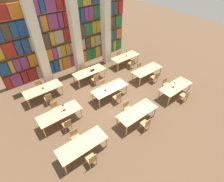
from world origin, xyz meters
TOP-DOWN VIEW (x-y plane):
  - ground_plane at (0.00, 0.00)m, footprint 40.00×40.00m
  - bookshelf_bank at (-0.00, 5.02)m, footprint 10.43×0.35m
  - pillar_left at (-2.58, 3.82)m, footprint 0.55×0.55m
  - pillar_center at (0.00, 3.82)m, footprint 0.55×0.55m
  - pillar_right at (2.58, 3.82)m, footprint 0.55×0.55m
  - reading_table_0 at (-3.46, -2.46)m, footprint 2.36×0.94m
  - chair_0 at (-3.44, -3.21)m, footprint 0.42×0.40m
  - chair_1 at (-3.44, -1.71)m, footprint 0.42×0.40m
  - reading_table_1 at (-0.03, -2.54)m, footprint 2.36×0.94m
  - chair_2 at (-0.08, -3.30)m, footprint 0.42×0.40m
  - chair_3 at (-0.08, -1.79)m, footprint 0.42×0.40m
  - reading_table_2 at (3.51, -2.47)m, footprint 2.36×0.94m
  - chair_4 at (3.52, -3.22)m, footprint 0.42×0.40m
  - chair_5 at (3.52, -1.71)m, footprint 0.42×0.40m
  - desk_lamp_0 at (3.29, -2.43)m, footprint 0.14×0.14m
  - reading_table_3 at (-3.45, -0.02)m, footprint 2.36×0.94m
  - chair_6 at (-3.42, -0.78)m, footprint 0.42×0.40m
  - chair_7 at (-3.42, 0.73)m, footprint 0.42×0.40m
  - desk_lamp_1 at (-3.15, -0.01)m, footprint 0.14×0.14m
  - reading_table_4 at (0.02, 0.00)m, footprint 2.36×0.94m
  - chair_8 at (0.04, -0.75)m, footprint 0.42×0.40m
  - chair_9 at (0.04, 0.76)m, footprint 0.42×0.40m
  - desk_lamp_2 at (-0.36, -0.03)m, footprint 0.14×0.14m
  - reading_table_5 at (3.49, 0.03)m, footprint 2.36×0.94m
  - chair_10 at (3.53, -0.72)m, footprint 0.42×0.40m
  - chair_11 at (3.53, 0.78)m, footprint 0.42×0.40m
  - reading_table_6 at (-3.40, 2.56)m, footprint 2.36×0.94m
  - chair_12 at (-3.40, 1.81)m, footprint 0.42×0.40m
  - chair_13 at (-3.40, 3.32)m, footprint 0.42×0.40m
  - desk_lamp_3 at (-3.36, 2.58)m, footprint 0.14×0.14m
  - reading_table_7 at (-0.00, 2.44)m, footprint 2.36×0.94m
  - chair_14 at (0.01, 1.68)m, footprint 0.42×0.40m
  - chair_15 at (0.01, 3.19)m, footprint 0.42×0.40m
  - desk_lamp_4 at (0.13, 2.41)m, footprint 0.14×0.14m
  - laptop at (0.17, 2.16)m, footprint 0.32×0.22m
  - reading_table_8 at (3.51, 2.47)m, footprint 2.36×0.94m
  - chair_16 at (3.52, 1.72)m, footprint 0.42×0.40m
  - chair_17 at (3.52, 3.22)m, footprint 0.42×0.40m
  - desk_lamp_5 at (3.62, 2.48)m, footprint 0.14×0.14m

SIDE VIEW (x-z plane):
  - ground_plane at x=0.00m, z-range 0.00..0.00m
  - chair_0 at x=-3.44m, z-range 0.04..0.93m
  - chair_1 at x=-3.44m, z-range 0.04..0.93m
  - chair_2 at x=-0.08m, z-range 0.04..0.93m
  - chair_3 at x=-0.08m, z-range 0.04..0.93m
  - chair_4 at x=3.52m, z-range 0.04..0.93m
  - chair_5 at x=3.52m, z-range 0.04..0.93m
  - chair_6 at x=-3.42m, z-range 0.04..0.93m
  - chair_7 at x=-3.42m, z-range 0.04..0.93m
  - chair_8 at x=0.04m, z-range 0.04..0.93m
  - chair_9 at x=0.04m, z-range 0.04..0.93m
  - chair_10 at x=3.53m, z-range 0.04..0.93m
  - chair_11 at x=3.53m, z-range 0.04..0.93m
  - chair_12 at x=-3.40m, z-range 0.04..0.93m
  - chair_13 at x=-3.40m, z-range 0.04..0.93m
  - chair_14 at x=0.01m, z-range 0.04..0.93m
  - chair_15 at x=0.01m, z-range 0.04..0.93m
  - chair_16 at x=3.52m, z-range 0.04..0.93m
  - chair_17 at x=3.52m, z-range 0.04..0.93m
  - reading_table_0 at x=-3.46m, z-range 0.31..1.07m
  - reading_table_1 at x=-0.03m, z-range 0.31..1.07m
  - reading_table_2 at x=3.51m, z-range 0.31..1.07m
  - reading_table_3 at x=-3.45m, z-range 0.31..1.07m
  - reading_table_4 at x=0.02m, z-range 0.31..1.07m
  - reading_table_5 at x=3.49m, z-range 0.31..1.07m
  - reading_table_6 at x=-3.40m, z-range 0.31..1.07m
  - reading_table_7 at x=0.00m, z-range 0.31..1.07m
  - reading_table_8 at x=3.51m, z-range 0.31..1.07m
  - laptop at x=0.17m, z-range 0.70..0.91m
  - desk_lamp_0 at x=3.29m, z-range 0.84..1.28m
  - desk_lamp_1 at x=-3.15m, z-range 0.84..1.29m
  - desk_lamp_5 at x=3.62m, z-range 0.84..1.29m
  - desk_lamp_3 at x=-3.36m, z-range 0.84..1.30m
  - desk_lamp_2 at x=-0.36m, z-range 0.85..1.34m
  - desk_lamp_4 at x=0.13m, z-range 0.85..1.35m
  - bookshelf_bank at x=0.00m, z-range -0.09..5.41m
  - pillar_left at x=-2.58m, z-range 0.00..6.00m
  - pillar_center at x=0.00m, z-range 0.00..6.00m
  - pillar_right at x=2.58m, z-range 0.00..6.00m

